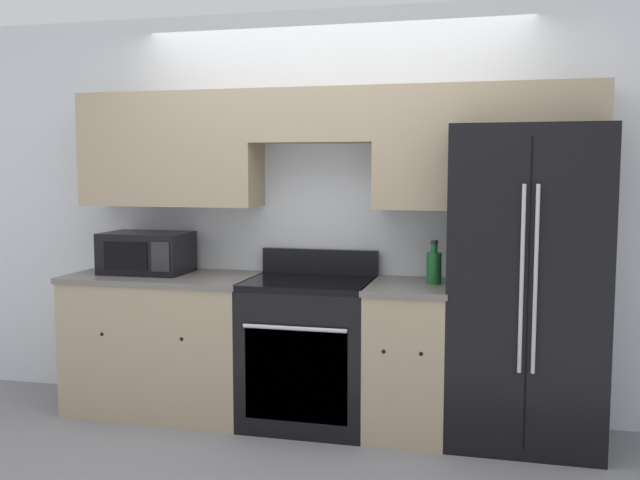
{
  "coord_description": "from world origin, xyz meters",
  "views": [
    {
      "loc": [
        1.04,
        -3.88,
        1.58
      ],
      "look_at": [
        -0.0,
        0.31,
        1.15
      ],
      "focal_mm": 40.0,
      "sensor_mm": 36.0,
      "label": 1
    }
  ],
  "objects_px": {
    "refrigerator": "(525,285)",
    "bottle": "(434,267)",
    "oven_range": "(309,351)",
    "microwave": "(147,253)"
  },
  "relations": [
    {
      "from": "oven_range",
      "to": "microwave",
      "type": "bearing_deg",
      "value": 177.73
    },
    {
      "from": "refrigerator",
      "to": "bottle",
      "type": "relative_size",
      "value": 7.03
    },
    {
      "from": "microwave",
      "to": "oven_range",
      "type": "bearing_deg",
      "value": -2.27
    },
    {
      "from": "refrigerator",
      "to": "microwave",
      "type": "xyz_separation_m",
      "value": [
        -2.4,
        -0.01,
        0.12
      ]
    },
    {
      "from": "oven_range",
      "to": "microwave",
      "type": "height_order",
      "value": "microwave"
    },
    {
      "from": "refrigerator",
      "to": "microwave",
      "type": "bearing_deg",
      "value": -179.76
    },
    {
      "from": "oven_range",
      "to": "bottle",
      "type": "bearing_deg",
      "value": 3.01
    },
    {
      "from": "oven_range",
      "to": "refrigerator",
      "type": "bearing_deg",
      "value": 2.42
    },
    {
      "from": "refrigerator",
      "to": "oven_range",
      "type": "bearing_deg",
      "value": -177.58
    },
    {
      "from": "microwave",
      "to": "bottle",
      "type": "xyz_separation_m",
      "value": [
        1.87,
        -0.0,
        -0.03
      ]
    }
  ]
}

